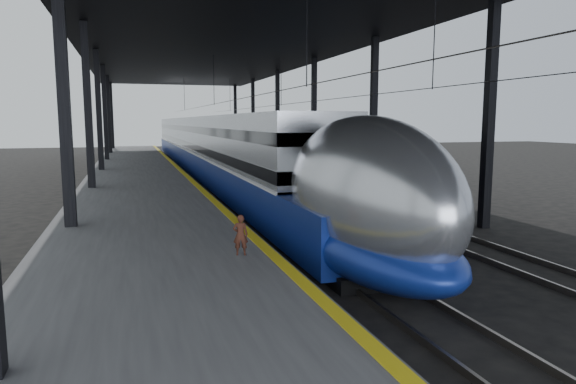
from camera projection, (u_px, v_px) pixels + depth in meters
name	position (u px, v px, depth m)	size (l,w,h in m)	color
ground	(296.00, 288.00, 13.18)	(160.00, 160.00, 0.00)	black
platform	(139.00, 184.00, 31.01)	(6.00, 80.00, 1.00)	#4C4C4F
yellow_strip	(185.00, 174.00, 31.76)	(0.30, 80.00, 0.01)	yellow
rails	(266.00, 186.00, 33.42)	(6.52, 80.00, 0.16)	slate
canopy	(225.00, 42.00, 31.42)	(18.00, 75.00, 9.47)	black
tgv_train	(209.00, 149.00, 39.79)	(3.20, 65.20, 4.58)	#ADAFB4
second_train	(244.00, 143.00, 51.06)	(3.10, 56.05, 4.27)	navy
child	(240.00, 235.00, 12.51)	(0.37, 0.24, 1.01)	#4D2619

